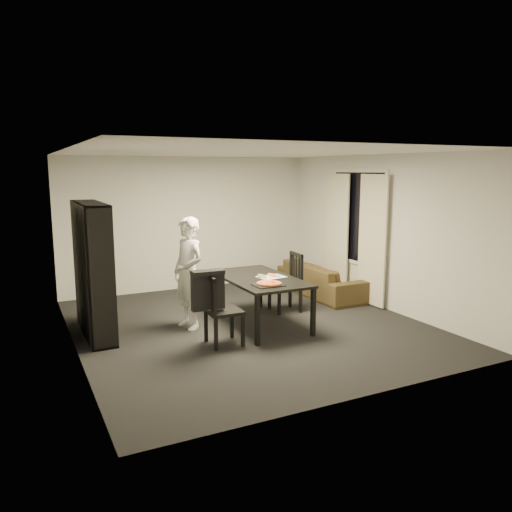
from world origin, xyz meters
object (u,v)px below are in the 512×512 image
dining_table (259,281)px  sofa (321,279)px  person (189,273)px  baking_tray (268,285)px  chair_right (290,278)px  chair_left (217,305)px  bookshelf (93,270)px  pepperoni_pizza (269,283)px

dining_table → sofa: dining_table is taller
person → sofa: size_ratio=0.82×
sofa → baking_tray: bearing=129.5°
chair_right → baking_tray: bearing=-39.3°
sofa → chair_left: bearing=121.3°
chair_right → sofa: (1.08, 0.67, -0.26)m
chair_left → baking_tray: (0.79, 0.04, 0.19)m
sofa → chair_right: bearing=121.7°
bookshelf → sofa: size_ratio=0.93×
chair_right → pepperoni_pizza: 1.37m
bookshelf → pepperoni_pizza: bookshelf is taller
dining_table → chair_left: chair_left is taller
chair_right → baking_tray: 1.38m
pepperoni_pizza → chair_left: bearing=-176.5°
dining_table → chair_right: size_ratio=1.81×
pepperoni_pizza → bookshelf: bearing=152.3°
baking_tray → sofa: size_ratio=0.20×
baking_tray → sofa: (2.02, 1.66, -0.45)m
sofa → dining_table: bearing=120.7°
chair_right → chair_left: bearing=-55.1°
bookshelf → baking_tray: bearing=-28.1°
person → pepperoni_pizza: bearing=31.1°
bookshelf → chair_left: bookshelf is taller
chair_left → pepperoni_pizza: chair_left is taller
dining_table → person: (-1.01, 0.32, 0.16)m
dining_table → baking_tray: (-0.12, -0.54, 0.07)m
chair_left → pepperoni_pizza: 0.83m
bookshelf → person: 1.35m
bookshelf → pepperoni_pizza: 2.51m
bookshelf → chair_right: bearing=-3.2°
sofa → pepperoni_pizza: bearing=129.6°
dining_table → chair_right: chair_right is taller
bookshelf → chair_left: size_ratio=1.96×
bookshelf → dining_table: bearing=-15.3°
person → sofa: bearing=89.9°
bookshelf → dining_table: bookshelf is taller
dining_table → chair_right: (0.82, 0.46, -0.11)m
chair_left → baking_tray: bearing=-86.2°
dining_table → sofa: (1.90, 1.13, -0.37)m
chair_right → dining_table: bearing=-56.7°
chair_left → pepperoni_pizza: bearing=-85.7°
bookshelf → chair_left: 1.90m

